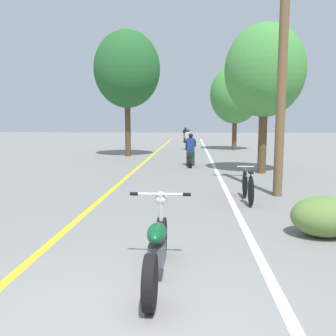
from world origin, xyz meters
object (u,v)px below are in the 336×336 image
motorcycle_foreground (157,247)px  motorcycle_rider_mid (188,142)px  roadside_tree_right_near (265,71)px  roadside_tree_left (127,70)px  utility_pole (283,49)px  motorcycle_rider_far (185,137)px  motorcycle_rider_lead (191,154)px  bicycle_parked (248,186)px  roadside_tree_right_far (235,95)px

motorcycle_foreground → motorcycle_rider_mid: motorcycle_rider_mid is taller
roadside_tree_right_near → roadside_tree_left: 8.98m
utility_pole → motorcycle_rider_mid: size_ratio=3.51×
utility_pole → motorcycle_rider_far: 24.70m
roadside_tree_right_near → roadside_tree_left: (-6.33, 6.29, 1.00)m
motorcycle_rider_lead → bicycle_parked: bearing=-78.5°
utility_pole → roadside_tree_right_far: utility_pole is taller
roadside_tree_left → bicycle_parked: size_ratio=4.17×
motorcycle_rider_lead → motorcycle_rider_mid: size_ratio=0.99×
roadside_tree_left → bicycle_parked: 13.14m
utility_pole → motorcycle_rider_lead: size_ratio=3.55×
utility_pole → motorcycle_rider_mid: 16.12m
motorcycle_rider_far → bicycle_parked: motorcycle_rider_far is taller
motorcycle_rider_lead → motorcycle_rider_far: bearing=91.7°
motorcycle_foreground → bicycle_parked: motorcycle_foreground is taller
motorcycle_rider_mid → motorcycle_rider_far: motorcycle_rider_mid is taller
motorcycle_foreground → motorcycle_rider_far: motorcycle_rider_far is taller
roadside_tree_right_near → motorcycle_rider_mid: roadside_tree_right_near is taller
utility_pole → motorcycle_rider_far: size_ratio=3.57×
utility_pole → roadside_tree_right_near: bearing=84.7°
motorcycle_rider_mid → roadside_tree_right_far: bearing=-0.8°
roadside_tree_right_near → motorcycle_foreground: size_ratio=2.74×
utility_pole → roadside_tree_left: bearing=119.4°
roadside_tree_left → motorcycle_rider_far: (3.04, 13.76, -4.30)m
bicycle_parked → roadside_tree_left: bearing=114.0°
motorcycle_rider_lead → motorcycle_rider_far: 17.96m
roadside_tree_right_far → motorcycle_rider_far: roadside_tree_right_far is taller
utility_pole → motorcycle_foreground: 6.83m
roadside_tree_left → motorcycle_foreground: (3.20, -15.80, -4.42)m
utility_pole → roadside_tree_right_near: (0.39, 4.26, 0.03)m
utility_pole → roadside_tree_right_far: bearing=87.6°
roadside_tree_right_far → motorcycle_rider_far: (-3.56, 8.78, -3.26)m
utility_pole → roadside_tree_left: 12.15m
utility_pole → motorcycle_rider_lead: (-2.35, 6.36, -3.27)m
motorcycle_rider_lead → utility_pole: bearing=-69.7°
motorcycle_rider_far → bicycle_parked: bearing=-85.5°
roadside_tree_right_far → motorcycle_foreground: (-3.40, -20.78, -3.39)m
roadside_tree_right_near → bicycle_parked: (-1.30, -5.00, -3.46)m
roadside_tree_right_near → motorcycle_rider_far: (-3.29, 20.05, -3.30)m
bicycle_parked → roadside_tree_right_far: bearing=84.5°
motorcycle_foreground → motorcycle_rider_lead: motorcycle_rider_lead is taller
roadside_tree_right_far → roadside_tree_left: size_ratio=0.83×
utility_pole → roadside_tree_right_near: size_ratio=1.33×
motorcycle_foreground → bicycle_parked: bearing=67.9°
roadside_tree_left → motorcycle_rider_far: size_ratio=3.35×
motorcycle_foreground → bicycle_parked: size_ratio=1.22×
motorcycle_foreground → roadside_tree_right_far: bearing=80.7°
roadside_tree_left → motorcycle_foreground: bearing=-78.5°
motorcycle_foreground → motorcycle_rider_lead: 11.61m
roadside_tree_right_far → roadside_tree_right_near: bearing=-91.4°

